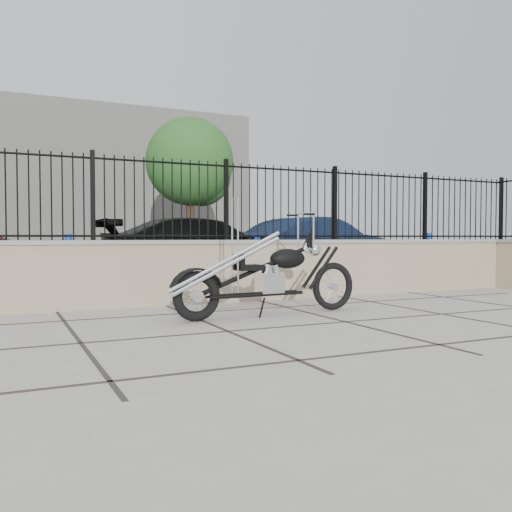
{
  "coord_description": "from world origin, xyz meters",
  "views": [
    {
      "loc": [
        -2.18,
        -5.29,
        1.0
      ],
      "look_at": [
        0.88,
        1.16,
        0.75
      ],
      "focal_mm": 38.0,
      "sensor_mm": 36.0,
      "label": 1
    }
  ],
  "objects": [
    {
      "name": "ground_plane",
      "position": [
        0.0,
        0.0,
        0.0
      ],
      "size": [
        90.0,
        90.0,
        0.0
      ],
      "primitive_type": "plane",
      "color": "#99968E",
      "rests_on": "ground"
    },
    {
      "name": "parking_lot",
      "position": [
        0.0,
        12.5,
        0.0
      ],
      "size": [
        30.0,
        30.0,
        0.0
      ],
      "primitive_type": "plane",
      "color": "black",
      "rests_on": "ground"
    },
    {
      "name": "retaining_wall",
      "position": [
        0.0,
        2.5,
        0.48
      ],
      "size": [
        14.0,
        0.36,
        0.96
      ],
      "primitive_type": "cube",
      "color": "gray",
      "rests_on": "ground_plane"
    },
    {
      "name": "iron_fence",
      "position": [
        0.0,
        2.5,
        1.56
      ],
      "size": [
        14.0,
        0.08,
        1.2
      ],
      "primitive_type": "cube",
      "color": "black",
      "rests_on": "retaining_wall"
    },
    {
      "name": "background_building",
      "position": [
        0.0,
        26.5,
        4.0
      ],
      "size": [
        22.0,
        6.0,
        8.0
      ],
      "primitive_type": "cube",
      "color": "beige",
      "rests_on": "ground_plane"
    },
    {
      "name": "chopper_motorcycle",
      "position": [
        0.88,
        0.86,
        0.75
      ],
      "size": [
        2.53,
        0.6,
        1.51
      ],
      "primitive_type": null,
      "rotation": [
        0.0,
        0.0,
        0.06
      ],
      "color": "black",
      "rests_on": "ground_plane"
    },
    {
      "name": "car_black",
      "position": [
        2.31,
        7.08,
        0.73
      ],
      "size": [
        5.06,
        2.15,
        1.46
      ],
      "primitive_type": "imported",
      "rotation": [
        0.0,
        0.0,
        1.59
      ],
      "color": "black",
      "rests_on": "parking_lot"
    },
    {
      "name": "car_blue",
      "position": [
        5.59,
        7.27,
        0.76
      ],
      "size": [
        4.82,
        2.39,
        1.52
      ],
      "primitive_type": "imported",
      "rotation": [
        0.0,
        0.0,
        1.75
      ],
      "color": "#0E1B33",
      "rests_on": "parking_lot"
    },
    {
      "name": "bollard_a",
      "position": [
        -1.06,
        5.01,
        0.53
      ],
      "size": [
        0.14,
        0.14,
        1.06
      ],
      "primitive_type": "cylinder",
      "rotation": [
        0.0,
        0.0,
        -0.09
      ],
      "color": "#0C50B8",
      "rests_on": "ground_plane"
    },
    {
      "name": "bollard_b",
      "position": [
        2.49,
        4.51,
        0.5
      ],
      "size": [
        0.15,
        0.15,
        1.0
      ],
      "primitive_type": "cylinder",
      "rotation": [
        0.0,
        0.0,
        -0.25
      ],
      "color": "blue",
      "rests_on": "ground_plane"
    },
    {
      "name": "bollard_c",
      "position": [
        6.95,
        4.46,
        0.55
      ],
      "size": [
        0.17,
        0.17,
        1.1
      ],
      "primitive_type": "cylinder",
      "rotation": [
        0.0,
        0.0,
        0.32
      ],
      "color": "#0B34B1",
      "rests_on": "ground_plane"
    },
    {
      "name": "tree_right",
      "position": [
        4.98,
        16.2,
        4.28
      ],
      "size": [
        3.62,
        3.62,
        6.11
      ],
      "rotation": [
        0.0,
        0.0,
        0.05
      ],
      "color": "#382619",
      "rests_on": "ground_plane"
    }
  ]
}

